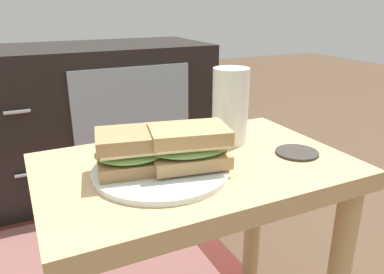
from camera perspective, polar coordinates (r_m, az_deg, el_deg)
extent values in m
cube|color=tan|center=(0.69, 0.49, -5.17)|extent=(0.56, 0.36, 0.04)
cylinder|color=tan|center=(0.88, -19.35, -17.93)|extent=(0.04, 0.04, 0.43)
cylinder|color=tan|center=(1.03, 9.32, -11.20)|extent=(0.04, 0.04, 0.43)
cube|color=black|center=(1.60, -15.30, 2.85)|extent=(0.96, 0.44, 0.58)
cube|color=#8C9EA8|center=(1.41, -8.76, 1.61)|extent=(0.44, 0.01, 0.44)
cylinder|color=silver|center=(1.33, -24.98, 3.47)|extent=(0.08, 0.01, 0.01)
cylinder|color=silver|center=(1.40, -23.69, -5.23)|extent=(0.08, 0.01, 0.01)
cube|color=#4C1E19|center=(1.23, -17.94, -17.98)|extent=(0.92, 0.67, 0.01)
cube|color=brown|center=(1.22, -17.96, -17.82)|extent=(0.75, 0.55, 0.00)
cylinder|color=silver|center=(0.64, -4.72, -5.08)|extent=(0.23, 0.23, 0.01)
cube|color=#9E7A4C|center=(0.64, -9.10, -3.99)|extent=(0.12, 0.11, 0.02)
ellipsoid|color=#729E4C|center=(0.63, -9.19, -2.41)|extent=(0.13, 0.12, 0.02)
cube|color=beige|center=(0.63, -9.25, -1.48)|extent=(0.12, 0.10, 0.01)
cube|color=#9E7A4C|center=(0.62, -9.32, -0.27)|extent=(0.13, 0.11, 0.02)
cube|color=tan|center=(0.64, -0.45, -3.20)|extent=(0.14, 0.11, 0.02)
ellipsoid|color=#729E4C|center=(0.63, -0.45, -1.61)|extent=(0.15, 0.12, 0.02)
cube|color=beige|center=(0.63, -0.45, -0.68)|extent=(0.13, 0.11, 0.01)
cube|color=tan|center=(0.63, -0.46, 0.52)|extent=(0.14, 0.11, 0.02)
cylinder|color=silver|center=(0.77, 5.82, 4.70)|extent=(0.07, 0.07, 0.15)
cylinder|color=orange|center=(0.77, 5.79, 3.75)|extent=(0.07, 0.07, 0.12)
cylinder|color=white|center=(0.76, 5.96, 8.55)|extent=(0.07, 0.07, 0.01)
cylinder|color=#332D28|center=(0.75, 15.63, -2.28)|extent=(0.08, 0.08, 0.01)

